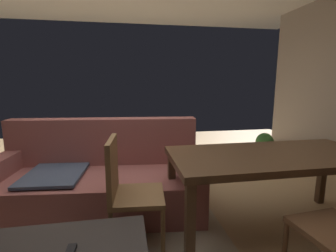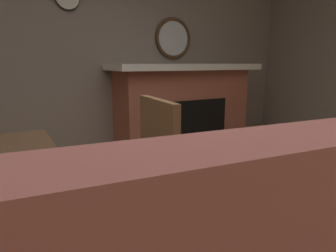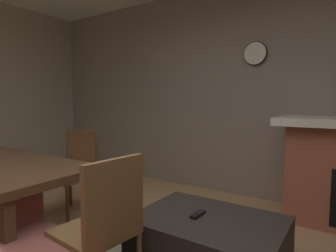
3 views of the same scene
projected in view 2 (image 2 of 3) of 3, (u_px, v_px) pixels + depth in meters
wall_back_fireplace_side at (59, 38)px, 3.50m from camera, size 7.56×0.12×2.82m
area_rug at (198, 240)px, 1.85m from camera, size 2.60×2.00×0.01m
fireplace at (183, 103)px, 4.11m from camera, size 2.12×0.76×1.10m
round_wall_mirror at (173, 38)px, 4.16m from camera, size 0.58×0.05×0.58m
ottoman_coffee_table at (153, 178)px, 2.35m from camera, size 1.05×0.76×0.41m
tv_remote at (144, 154)px, 2.25m from camera, size 0.06×0.16×0.02m
dining_chair_west at (140, 177)px, 1.52m from camera, size 0.48×0.48×0.93m
small_dog at (256, 174)px, 2.55m from camera, size 0.59×0.20×0.26m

